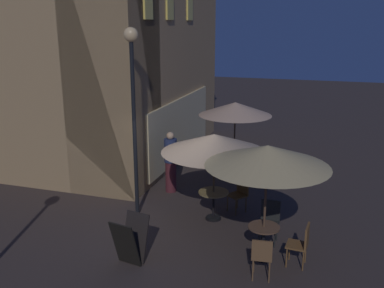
# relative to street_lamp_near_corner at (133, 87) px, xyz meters

# --- Properties ---
(ground_plane) EXTENTS (60.00, 60.00, 0.00)m
(ground_plane) POSITION_rel_street_lamp_near_corner_xyz_m (-0.38, -0.86, -3.33)
(ground_plane) COLOR #3B302C
(cafe_building) EXTENTS (8.56, 9.08, 7.34)m
(cafe_building) POSITION_rel_street_lamp_near_corner_xyz_m (3.34, 3.18, 0.34)
(cafe_building) COLOR tan
(cafe_building) RESTS_ON ground
(street_lamp_near_corner) EXTENTS (0.34, 0.34, 4.71)m
(street_lamp_near_corner) POSITION_rel_street_lamp_near_corner_xyz_m (0.00, 0.00, 0.00)
(street_lamp_near_corner) COLOR black
(street_lamp_near_corner) RESTS_ON ground
(menu_sandwich_board) EXTENTS (0.76, 0.66, 1.00)m
(menu_sandwich_board) POSITION_rel_street_lamp_near_corner_xyz_m (-2.21, -0.87, -2.81)
(menu_sandwich_board) COLOR black
(menu_sandwich_board) RESTS_ON ground
(cafe_table_0) EXTENTS (0.78, 0.78, 0.75)m
(cafe_table_0) POSITION_rel_street_lamp_near_corner_xyz_m (3.28, -1.83, -2.77)
(cafe_table_0) COLOR black
(cafe_table_0) RESTS_ON ground
(cafe_table_1) EXTENTS (0.76, 0.76, 0.74)m
(cafe_table_1) POSITION_rel_street_lamp_near_corner_xyz_m (0.32, -1.95, -2.78)
(cafe_table_1) COLOR black
(cafe_table_1) RESTS_ON ground
(cafe_table_2) EXTENTS (0.66, 0.66, 0.74)m
(cafe_table_2) POSITION_rel_street_lamp_near_corner_xyz_m (-1.19, -3.44, -2.82)
(cafe_table_2) COLOR black
(cafe_table_2) RESTS_ON ground
(patio_umbrella_0) EXTENTS (2.23, 2.23, 2.49)m
(patio_umbrella_0) POSITION_rel_street_lamp_near_corner_xyz_m (3.28, -1.83, -1.05)
(patio_umbrella_0) COLOR black
(patio_umbrella_0) RESTS_ON ground
(patio_umbrella_1) EXTENTS (2.59, 2.59, 2.22)m
(patio_umbrella_1) POSITION_rel_street_lamp_near_corner_xyz_m (0.32, -1.95, -1.33)
(patio_umbrella_1) COLOR black
(patio_umbrella_1) RESTS_ON ground
(patio_umbrella_2) EXTENTS (2.50, 2.50, 2.48)m
(patio_umbrella_2) POSITION_rel_street_lamp_near_corner_xyz_m (-1.19, -3.44, -1.07)
(patio_umbrella_2) COLOR black
(patio_umbrella_2) RESTS_ON ground
(cafe_chair_0) EXTENTS (0.60, 0.60, 0.94)m
(cafe_chair_0) POSITION_rel_street_lamp_near_corner_xyz_m (1.01, -2.48, -2.77)
(cafe_chair_0) COLOR #533919
(cafe_chair_0) RESTS_ON ground
(cafe_chair_1) EXTENTS (0.44, 0.44, 0.91)m
(cafe_chair_1) POSITION_rel_street_lamp_near_corner_xyz_m (-1.26, -4.21, -2.78)
(cafe_chair_1) COLOR brown
(cafe_chair_1) RESTS_ON ground
(cafe_chair_2) EXTENTS (0.44, 0.44, 0.97)m
(cafe_chair_2) POSITION_rel_street_lamp_near_corner_xyz_m (-0.40, -3.45, -2.75)
(cafe_chair_2) COLOR black
(cafe_chair_2) RESTS_ON ground
(cafe_chair_3) EXTENTS (0.43, 0.43, 0.88)m
(cafe_chair_3) POSITION_rel_street_lamp_near_corner_xyz_m (-1.99, -3.52, -2.79)
(cafe_chair_3) COLOR brown
(cafe_chair_3) RESTS_ON ground
(patron_standing_0) EXTENTS (0.37, 0.37, 1.80)m
(patron_standing_0) POSITION_rel_street_lamp_near_corner_xyz_m (1.75, -0.28, -2.42)
(patron_standing_0) COLOR #532027
(patron_standing_0) RESTS_ON ground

